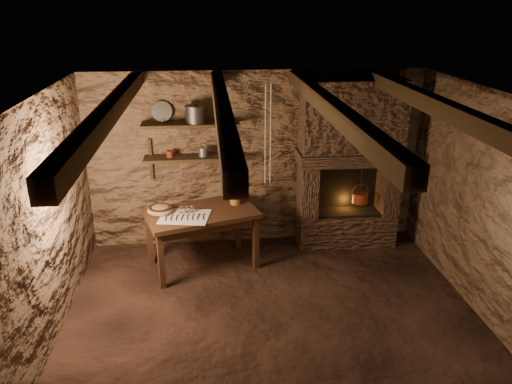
{
  "coord_description": "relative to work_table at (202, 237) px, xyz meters",
  "views": [
    {
      "loc": [
        -0.64,
        -4.47,
        3.24
      ],
      "look_at": [
        -0.1,
        0.9,
        1.15
      ],
      "focal_mm": 35.0,
      "sensor_mm": 36.0,
      "label": 1
    }
  ],
  "objects": [
    {
      "name": "beam_mid_left",
      "position": [
        0.25,
        -1.29,
        1.89
      ],
      "size": [
        0.14,
        3.95,
        0.16
      ],
      "primitive_type": "cube",
      "color": "black",
      "rests_on": "ceiling"
    },
    {
      "name": "hearth",
      "position": [
        2.0,
        0.48,
        0.81
      ],
      "size": [
        1.43,
        0.51,
        2.3
      ],
      "color": "#3C2A1E",
      "rests_on": "floor"
    },
    {
      "name": "back_wall",
      "position": [
        0.75,
        0.71,
        0.78
      ],
      "size": [
        4.5,
        0.04,
        2.4
      ],
      "primitive_type": "cube",
      "color": "#483222",
      "rests_on": "floor"
    },
    {
      "name": "beam_far_right",
      "position": [
        2.25,
        -1.29,
        1.89
      ],
      "size": [
        0.14,
        3.95,
        0.16
      ],
      "primitive_type": "cube",
      "color": "black",
      "rests_on": "ceiling"
    },
    {
      "name": "front_wall",
      "position": [
        0.75,
        -3.29,
        0.78
      ],
      "size": [
        4.5,
        0.04,
        2.4
      ],
      "primitive_type": "cube",
      "color": "#483222",
      "rests_on": "floor"
    },
    {
      "name": "linen_cloth",
      "position": [
        -0.2,
        -0.15,
        0.36
      ],
      "size": [
        0.66,
        0.56,
        0.01
      ],
      "primitive_type": "cube",
      "rotation": [
        0.0,
        0.0,
        -0.18
      ],
      "color": "white",
      "rests_on": "work_table"
    },
    {
      "name": "floor",
      "position": [
        0.75,
        -1.29,
        -0.42
      ],
      "size": [
        4.5,
        4.5,
        0.0
      ],
      "primitive_type": "plane",
      "color": "black",
      "rests_on": "ground"
    },
    {
      "name": "pewter_cutlery_row",
      "position": [
        -0.2,
        -0.17,
        0.37
      ],
      "size": [
        0.51,
        0.27,
        0.01
      ],
      "primitive_type": null,
      "rotation": [
        0.0,
        0.0,
        -0.18
      ],
      "color": "gray",
      "rests_on": "linen_cloth"
    },
    {
      "name": "stoneware_jug",
      "position": [
        0.44,
        0.2,
        0.56
      ],
      "size": [
        0.15,
        0.14,
        0.47
      ],
      "rotation": [
        0.0,
        0.0,
        -0.01
      ],
      "color": "#AC6E21",
      "rests_on": "work_table"
    },
    {
      "name": "drinking_glasses",
      "position": [
        -0.18,
        -0.04,
        0.4
      ],
      "size": [
        0.19,
        0.06,
        0.07
      ],
      "primitive_type": null,
      "color": "silver",
      "rests_on": "linen_cloth"
    },
    {
      "name": "beam_mid_right",
      "position": [
        1.25,
        -1.29,
        1.89
      ],
      "size": [
        0.14,
        3.95,
        0.16
      ],
      "primitive_type": "cube",
      "color": "black",
      "rests_on": "ceiling"
    },
    {
      "name": "hanging_ropes",
      "position": [
        0.8,
        -0.24,
        1.38
      ],
      "size": [
        0.08,
        0.08,
        1.2
      ],
      "primitive_type": null,
      "color": "tan",
      "rests_on": "ceiling"
    },
    {
      "name": "rusty_tin",
      "position": [
        -0.38,
        0.55,
        0.95
      ],
      "size": [
        0.11,
        0.11,
        0.09
      ],
      "primitive_type": "cylinder",
      "rotation": [
        0.0,
        0.0,
        -0.35
      ],
      "color": "#5C1F12",
      "rests_on": "shelf_lower"
    },
    {
      "name": "red_pot",
      "position": [
        2.17,
        0.43,
        0.29
      ],
      "size": [
        0.23,
        0.23,
        0.54
      ],
      "rotation": [
        0.0,
        0.0,
        0.12
      ],
      "color": "maroon",
      "rests_on": "hearth"
    },
    {
      "name": "ceiling",
      "position": [
        0.75,
        -1.29,
        1.98
      ],
      "size": [
        4.5,
        4.0,
        0.04
      ],
      "primitive_type": "cube",
      "color": "black",
      "rests_on": "back_wall"
    },
    {
      "name": "shelf_lower",
      "position": [
        -0.1,
        0.55,
        0.88
      ],
      "size": [
        1.25,
        0.3,
        0.04
      ],
      "primitive_type": "cube",
      "color": "black",
      "rests_on": "back_wall"
    },
    {
      "name": "tin_pan",
      "position": [
        -0.46,
        0.65,
        1.49
      ],
      "size": [
        0.27,
        0.13,
        0.26
      ],
      "primitive_type": "cylinder",
      "rotation": [
        1.26,
        0.0,
        0.06
      ],
      "color": "#969591",
      "rests_on": "shelf_upper"
    },
    {
      "name": "beam_far_left",
      "position": [
        -0.75,
        -1.29,
        1.89
      ],
      "size": [
        0.14,
        3.95,
        0.16
      ],
      "primitive_type": "cube",
      "color": "black",
      "rests_on": "ceiling"
    },
    {
      "name": "right_wall",
      "position": [
        3.0,
        -1.29,
        0.78
      ],
      "size": [
        0.04,
        4.0,
        2.4
      ],
      "primitive_type": "cube",
      "color": "#483222",
      "rests_on": "floor"
    },
    {
      "name": "wooden_bowl",
      "position": [
        -0.5,
        -0.01,
        0.39
      ],
      "size": [
        0.43,
        0.43,
        0.11
      ],
      "primitive_type": "ellipsoid",
      "rotation": [
        0.0,
        0.0,
        -0.43
      ],
      "color": "olive",
      "rests_on": "work_table"
    },
    {
      "name": "small_kettle",
      "position": [
        0.05,
        0.55,
        0.96
      ],
      "size": [
        0.2,
        0.18,
        0.18
      ],
      "primitive_type": null,
      "rotation": [
        0.0,
        0.0,
        0.43
      ],
      "color": "#969591",
      "rests_on": "shelf_lower"
    },
    {
      "name": "iron_stockpot",
      "position": [
        -0.02,
        0.55,
        1.45
      ],
      "size": [
        0.32,
        0.32,
        0.2
      ],
      "primitive_type": "cylinder",
      "rotation": [
        0.0,
        0.0,
        0.25
      ],
      "color": "#2E2C29",
      "rests_on": "shelf_upper"
    },
    {
      "name": "left_wall",
      "position": [
        -1.5,
        -1.29,
        0.78
      ],
      "size": [
        0.04,
        4.0,
        2.4
      ],
      "primitive_type": "cube",
      "color": "#483222",
      "rests_on": "floor"
    },
    {
      "name": "shelf_upper",
      "position": [
        -0.1,
        0.55,
        1.33
      ],
      "size": [
        1.25,
        0.3,
        0.04
      ],
      "primitive_type": "cube",
      "color": "black",
      "rests_on": "back_wall"
    },
    {
      "name": "work_table",
      "position": [
        0.0,
        0.0,
        0.0
      ],
      "size": [
        1.52,
        1.14,
        0.77
      ],
      "rotation": [
        0.0,
        0.0,
        0.3
      ],
      "color": "#362012",
      "rests_on": "floor"
    }
  ]
}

